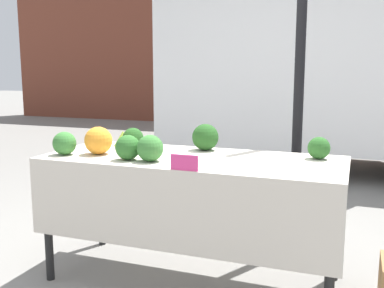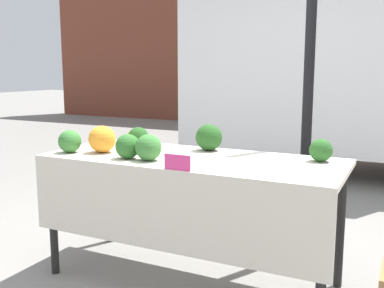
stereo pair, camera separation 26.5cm
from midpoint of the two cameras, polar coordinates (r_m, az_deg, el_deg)
ground_plane at (r=2.94m, az=2.69°, el=-16.83°), size 40.00×40.00×0.00m
building_facade at (r=10.64m, az=20.98°, el=14.13°), size 16.00×0.60×4.56m
tent_pole at (r=3.18m, az=16.90°, el=6.85°), size 0.07×0.07×2.35m
parked_truck at (r=6.06m, az=19.95°, el=9.97°), size 4.06×1.82×2.71m
market_table at (r=2.65m, az=2.30°, el=-4.16°), size 1.79×0.73×0.78m
orange_cauliflower at (r=2.85m, az=-8.75°, el=0.60°), size 0.17×0.17×0.17m
romanesco_head at (r=3.13m, az=-5.48°, el=0.82°), size 0.13×0.13×0.10m
broccoli_head_0 at (r=3.00m, az=-4.34°, el=0.81°), size 0.14×0.14×0.14m
broccoli_head_1 at (r=2.89m, az=-12.77°, el=0.32°), size 0.14×0.14×0.14m
broccoli_head_2 at (r=2.68m, az=18.81°, el=-0.79°), size 0.13×0.13×0.13m
broccoli_head_3 at (r=2.64m, az=-5.35°, el=-0.33°), size 0.15×0.15×0.15m
broccoli_head_4 at (r=2.90m, az=4.71°, el=0.83°), size 0.17×0.17×0.17m
broccoli_head_5 at (r=2.57m, az=-2.64°, el=-0.47°), size 0.15×0.15×0.15m
price_sign at (r=2.33m, az=1.38°, el=-2.39°), size 0.15×0.01×0.08m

